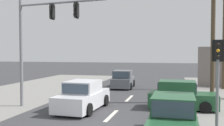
{
  "coord_description": "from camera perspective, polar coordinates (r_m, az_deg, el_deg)",
  "views": [
    {
      "loc": [
        3.04,
        -9.22,
        3.06
      ],
      "look_at": [
        -0.21,
        4.0,
        2.52
      ],
      "focal_mm": 42.0,
      "sensor_mm": 36.0,
      "label": 1
    }
  ],
  "objects": [
    {
      "name": "hatchback_crossing_left",
      "position": [
        14.81,
        14.83,
        -6.97
      ],
      "size": [
        3.69,
        1.88,
        1.53
      ],
      "color": "#235633",
      "rests_on": "ground"
    },
    {
      "name": "utility_pole_midground_right",
      "position": [
        17.2,
        21.16,
        7.91
      ],
      "size": [
        1.8,
        0.26,
        9.12
      ],
      "color": "#4C3D2B",
      "rests_on": "ground"
    },
    {
      "name": "lane_dash_far",
      "position": [
        17.75,
        3.8,
        -7.66
      ],
      "size": [
        0.2,
        2.4,
        0.01
      ],
      "primitive_type": "cube",
      "color": "silver",
      "rests_on": "ground"
    },
    {
      "name": "pedestal_signal_right_kerb",
      "position": [
        10.85,
        22.02,
        -1.3
      ],
      "size": [
        0.44,
        0.3,
        3.56
      ],
      "color": "slate",
      "rests_on": "ground"
    },
    {
      "name": "hatchback_oncoming_mid",
      "position": [
        22.8,
        2.4,
        -3.68
      ],
      "size": [
        1.93,
        3.71,
        1.53
      ],
      "color": "slate",
      "rests_on": "ground"
    },
    {
      "name": "lane_dash_mid",
      "position": [
        12.96,
        -0.14,
        -11.38
      ],
      "size": [
        0.2,
        2.4,
        0.01
      ],
      "primitive_type": "cube",
      "color": "silver",
      "rests_on": "ground"
    },
    {
      "name": "traffic_signal_mast",
      "position": [
        14.94,
        -15.37,
        6.35
      ],
      "size": [
        5.26,
        0.75,
        6.0
      ],
      "color": "slate",
      "rests_on": "ground"
    },
    {
      "name": "hatchback_oncoming_near",
      "position": [
        9.69,
        13.15,
        -11.88
      ],
      "size": [
        1.82,
        3.66,
        1.53
      ],
      "color": "#235633",
      "rests_on": "ground"
    },
    {
      "name": "sedan_kerbside_parked",
      "position": [
        14.23,
        -6.33,
        -7.28
      ],
      "size": [
        2.05,
        4.31,
        1.56
      ],
      "color": "silver",
      "rests_on": "ground"
    },
    {
      "name": "utility_pole_background_right",
      "position": [
        23.86,
        23.27,
        8.22
      ],
      "size": [
        1.8,
        0.26,
        10.74
      ],
      "color": "#4C3D2B",
      "rests_on": "ground"
    }
  ]
}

